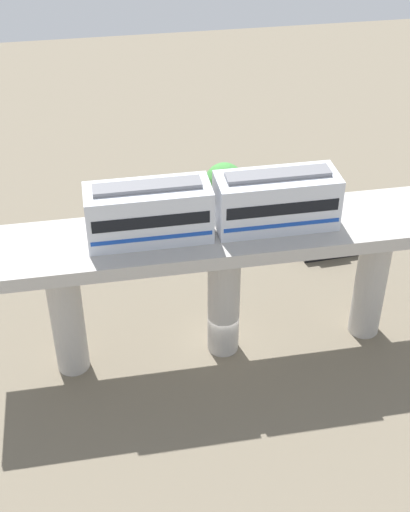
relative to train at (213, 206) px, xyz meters
name	(u,v)px	position (x,y,z in m)	size (l,w,h in m)	color
ground_plane	(223,347)	(0.00, -0.66, -10.24)	(120.00, 120.00, 0.00)	#706654
viaduct	(224,262)	(0.00, -0.66, -3.78)	(5.20, 28.00, 8.71)	#B7B2AA
train	(213,206)	(0.00, 0.00, 0.00)	(2.64, 13.55, 3.24)	silver
parked_car_black	(328,244)	(8.53, -10.21, -9.50)	(2.02, 4.29, 1.76)	black
parked_car_white	(87,244)	(11.70, 7.04, -9.50)	(2.03, 4.29, 1.76)	white
tree_near_viaduct	(306,178)	(14.66, -10.27, -7.41)	(2.43, 2.43, 4.08)	brown
tree_mid_lot	(224,183)	(14.90, -3.77, -7.28)	(3.10, 3.10, 4.53)	brown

